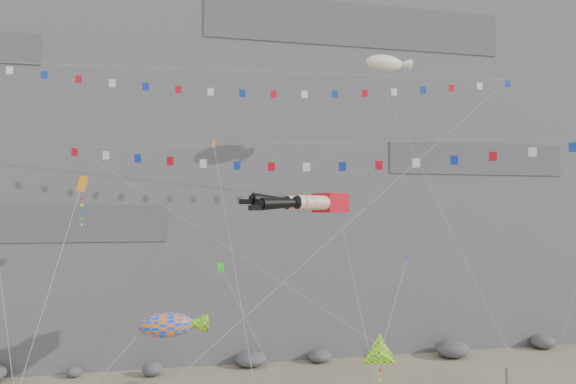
# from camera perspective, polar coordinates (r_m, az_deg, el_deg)

# --- Properties ---
(cliff) EXTENTS (80.00, 28.00, 50.00)m
(cliff) POSITION_cam_1_polar(r_m,az_deg,el_deg) (63.57, -5.88, 8.87)
(cliff) COLOR slate
(cliff) RESTS_ON ground
(talus_boulders) EXTENTS (60.00, 3.00, 1.20)m
(talus_boulders) POSITION_cam_1_polar(r_m,az_deg,el_deg) (49.09, -3.81, -16.60)
(talus_boulders) COLOR #5B5B5F
(talus_boulders) RESTS_ON ground
(legs_kite) EXTENTS (7.39, 16.16, 20.06)m
(legs_kite) POSITION_cam_1_polar(r_m,az_deg,el_deg) (36.44, 1.77, -1.10)
(legs_kite) COLOR red
(legs_kite) RESTS_ON ground
(flag_banner_upper) EXTENTS (39.31, 16.10, 29.98)m
(flag_banner_upper) POSITION_cam_1_polar(r_m,az_deg,el_deg) (42.49, -3.07, 12.11)
(flag_banner_upper) COLOR red
(flag_banner_upper) RESTS_ON ground
(flag_banner_lower) EXTENTS (30.89, 12.33, 20.78)m
(flag_banner_lower) POSITION_cam_1_polar(r_m,az_deg,el_deg) (34.79, 3.74, 4.96)
(flag_banner_lower) COLOR red
(flag_banner_lower) RESTS_ON ground
(harlequin_kite) EXTENTS (3.80, 9.22, 16.89)m
(harlequin_kite) POSITION_cam_1_polar(r_m,az_deg,el_deg) (34.10, -20.21, 0.70)
(harlequin_kite) COLOR red
(harlequin_kite) RESTS_ON ground
(fish_windsock) EXTENTS (9.87, 4.22, 11.01)m
(fish_windsock) POSITION_cam_1_polar(r_m,az_deg,el_deg) (30.44, -12.30, -13.07)
(fish_windsock) COLOR orange
(fish_windsock) RESTS_ON ground
(delta_kite) EXTENTS (3.66, 4.74, 7.70)m
(delta_kite) POSITION_cam_1_polar(r_m,az_deg,el_deg) (29.68, 9.33, -16.01)
(delta_kite) COLOR yellow
(delta_kite) RESTS_ON ground
(blimp_windsock) EXTENTS (6.05, 15.12, 28.69)m
(blimp_windsock) POSITION_cam_1_polar(r_m,az_deg,el_deg) (46.00, 9.77, 12.72)
(blimp_windsock) COLOR #F9F2CD
(blimp_windsock) RESTS_ON ground
(small_kite_a) EXTENTS (1.96, 16.50, 23.72)m
(small_kite_a) POSITION_cam_1_polar(r_m,az_deg,el_deg) (39.16, -7.51, 4.47)
(small_kite_a) COLOR orange
(small_kite_a) RESTS_ON ground
(small_kite_b) EXTENTS (8.41, 10.09, 15.69)m
(small_kite_b) POSITION_cam_1_polar(r_m,az_deg,el_deg) (37.81, 11.99, -6.74)
(small_kite_b) COLOR purple
(small_kite_b) RESTS_ON ground
(small_kite_c) EXTENTS (5.02, 9.30, 13.64)m
(small_kite_c) POSITION_cam_1_polar(r_m,az_deg,el_deg) (32.74, -6.74, -7.87)
(small_kite_c) COLOR green
(small_kite_c) RESTS_ON ground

